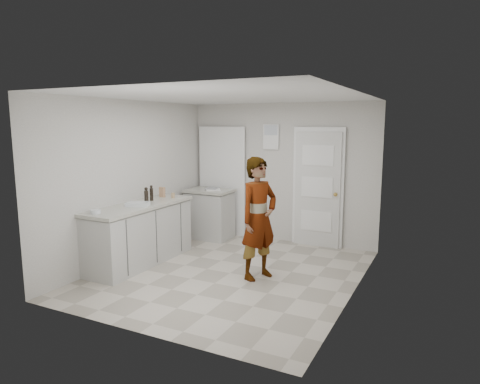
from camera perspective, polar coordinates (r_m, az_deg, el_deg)
The scene contains 12 objects.
ground at distance 6.29m, azimuth -1.34°, elevation -10.76°, with size 4.00×4.00×0.00m, color gray.
room_shell at distance 7.84m, azimuth 4.19°, elevation 0.92°, with size 4.00×4.00×4.00m.
main_counter at distance 6.78m, azimuth -13.11°, elevation -5.73°, with size 0.64×1.96×0.93m.
side_counter at distance 8.06m, azimuth -4.06°, elevation -3.15°, with size 0.84×0.61×0.93m.
person at distance 5.90m, azimuth 2.52°, elevation -3.53°, with size 0.62×0.41×1.69m, color silver.
cake_mix_box at distance 7.23m, azimuth -10.33°, elevation -0.01°, with size 0.10×0.05×0.17m, color #A97954.
spice_jar at distance 7.11m, azimuth -8.93°, elevation -0.47°, with size 0.06×0.06×0.09m, color tan.
oil_cruet_a at distance 6.70m, azimuth -12.39°, elevation -0.48°, with size 0.06×0.06×0.25m.
oil_cruet_b at distance 6.92m, azimuth -11.73°, elevation -0.17°, with size 0.06×0.06×0.25m.
baking_dish at distance 6.54m, azimuth -13.49°, elevation -1.60°, with size 0.37×0.32×0.06m.
egg_bowl at distance 6.14m, azimuth -18.69°, elevation -2.50°, with size 0.14×0.14×0.05m.
papers at distance 7.95m, azimuth -3.61°, elevation 0.36°, with size 0.26×0.33×0.01m, color white.
Camera 1 is at (2.77, -5.22, 2.13)m, focal length 32.00 mm.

